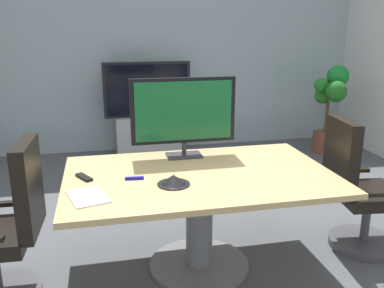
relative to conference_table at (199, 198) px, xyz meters
name	(u,v)px	position (x,y,z in m)	size (l,w,h in m)	color
ground_plane	(214,261)	(0.13, 0.05, -0.57)	(7.62, 7.62, 0.00)	#515459
wall_back_glass_partition	(154,53)	(0.13, 3.36, 0.84)	(6.13, 0.10, 2.81)	#9EB2B7
conference_table	(199,198)	(0.00, 0.00, 0.00)	(1.91, 1.20, 0.76)	tan
office_chair_left	(6,237)	(-1.32, -0.10, -0.11)	(0.61, 0.58, 1.09)	#4C4C51
office_chair_right	(358,196)	(1.32, 0.01, -0.11)	(0.62, 0.60, 1.09)	#4C4C51
tv_monitor	(184,113)	(-0.03, 0.43, 0.55)	(0.84, 0.18, 0.64)	#333338
wall_display_unit	(148,124)	(-0.03, 3.00, -0.13)	(1.20, 0.36, 1.31)	#B7BABC
potted_plant	(330,104)	(2.50, 2.52, 0.14)	(0.51, 0.59, 1.25)	brown
conference_phone	(174,180)	(-0.22, -0.18, 0.22)	(0.22, 0.22, 0.07)	black
remote_control	(84,177)	(-0.81, 0.07, 0.20)	(0.05, 0.17, 0.02)	black
whiteboard_marker	(134,178)	(-0.47, -0.03, 0.20)	(0.13, 0.02, 0.02)	#1919A5
paper_notepad	(88,197)	(-0.78, -0.27, 0.19)	(0.21, 0.30, 0.01)	white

